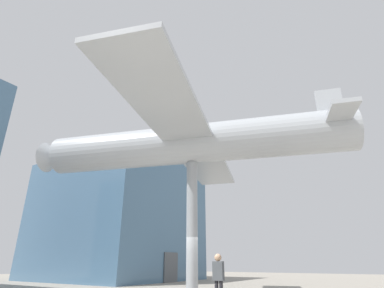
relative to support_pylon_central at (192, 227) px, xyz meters
The scene contains 4 objects.
glass_pavilion_right 18.81m from the support_pylon_central, 56.27° to the left, with size 11.91×13.46×11.30m.
support_pylon_central is the anchor object (origin of this frame).
suspended_airplane 3.88m from the support_pylon_central, 108.85° to the left, with size 15.35×15.37×2.97m.
visitor_person 2.40m from the support_pylon_central, 105.76° to the right, with size 0.27×0.42×1.81m.
Camera 1 is at (-11.20, -7.23, 1.49)m, focal length 28.00 mm.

